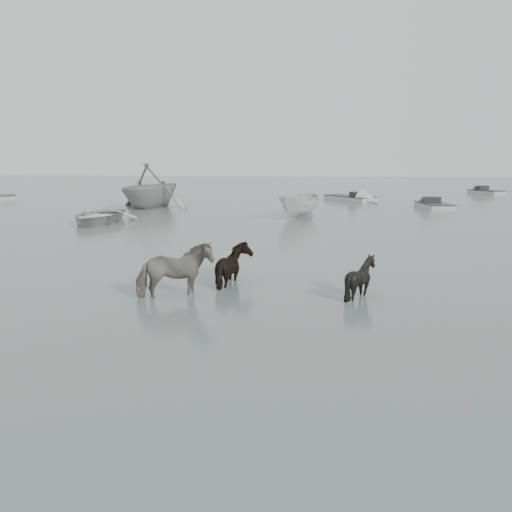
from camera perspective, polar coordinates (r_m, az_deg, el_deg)
name	(u,v)px	position (r m, az deg, el deg)	size (l,w,h in m)	color
ground	(231,295)	(15.33, -2.50, -3.89)	(140.00, 140.00, 0.00)	slate
pony_pinto	(174,266)	(15.09, -8.18, -0.96)	(0.90, 1.99, 1.68)	black
pony_dark	(235,257)	(16.45, -2.12, -0.15)	(1.52, 1.30, 1.53)	black
pony_black	(361,272)	(15.23, 10.42, -1.63)	(1.05, 1.19, 1.31)	black
rowboat_lead	(97,214)	(31.55, -15.57, 4.11)	(3.40, 4.76, 0.99)	beige
rowboat_trail	(151,184)	(39.23, -10.46, 7.07)	(5.08, 5.89, 3.10)	#9B9E9B
boat_small	(300,204)	(32.94, 4.41, 5.19)	(1.47, 3.92, 1.51)	silver
skiff_port	(435,203)	(39.43, 17.43, 5.06)	(4.74, 1.60, 0.75)	#AAACAA
skiff_mid	(350,196)	(44.25, 9.41, 5.95)	(5.97, 1.60, 0.75)	#B0B3B0
skiff_star	(487,190)	(53.88, 22.10, 6.12)	(3.97, 1.60, 0.75)	#A2A29E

